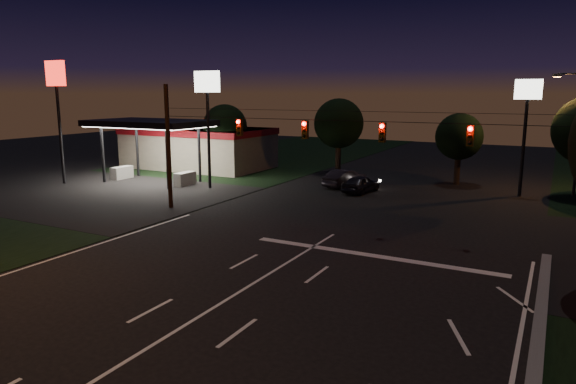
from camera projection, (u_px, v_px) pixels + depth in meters
The scene contains 15 objects.
ground at pixel (150, 347), 15.25m from camera, with size 140.00×140.00×0.00m, color black.
cross_street_left at pixel (97, 194), 38.32m from camera, with size 20.00×16.00×0.02m, color black.
stop_bar at pixel (372, 255), 23.85m from camera, with size 12.00×0.50×0.01m, color silver.
utility_pole_left at pixel (171, 208), 33.78m from camera, with size 0.28×0.28×8.00m, color black.
signal_span at pixel (342, 130), 27.20m from camera, with size 24.00×0.40×1.56m.
gas_station at pixel (196, 145), 51.21m from camera, with size 14.20×16.10×5.25m.
pole_sign_left_near at pixel (207, 99), 39.45m from camera, with size 2.20×0.30×9.10m.
pole_sign_left_far at pixel (57, 91), 41.37m from camera, with size 2.00×0.30×10.00m.
pole_sign_right at pixel (527, 110), 36.44m from camera, with size 1.80×0.30×8.40m.
street_light_right_far at pixel (576, 124), 36.87m from camera, with size 2.20×0.35×9.00m.
tree_far_a at pixel (226, 127), 48.84m from camera, with size 4.20×4.20×6.42m.
tree_far_b at pixel (339, 124), 47.66m from camera, with size 4.60×4.60×6.98m.
tree_far_c at pixel (460, 137), 41.86m from camera, with size 3.80×3.80×5.86m.
car_oncoming_a at pixel (361, 184), 38.95m from camera, with size 1.56×3.88×1.32m, color black.
car_oncoming_b at pixel (345, 178), 41.29m from camera, with size 1.49×4.27×1.41m, color black.
Camera 1 is at (10.23, -10.54, 7.42)m, focal length 32.00 mm.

